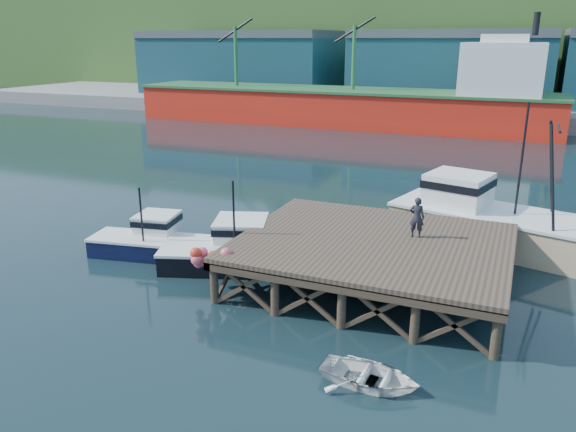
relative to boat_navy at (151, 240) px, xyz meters
The scene contains 12 objects.
ground 6.30m from the boat_navy, ahead, with size 300.00×300.00×0.00m, color black.
wharf 11.76m from the boat_navy, ahead, with size 12.00×10.00×2.62m.
far_quay 71.21m from the boat_navy, 85.02° to the left, with size 160.00×40.00×2.00m, color gray.
warehouse_left 72.20m from the boat_navy, 113.61° to the left, with size 32.00×16.00×9.00m, color #17444D.
warehouse_mid 66.48m from the boat_navy, 84.65° to the left, with size 28.00×16.00×9.00m, color #17444D.
cargo_ship 49.06m from the boat_navy, 92.67° to the left, with size 55.50×10.00×13.75m.
hillside 101.65m from the boat_navy, 86.50° to the left, with size 220.00×50.00×22.00m, color #2D511E.
boat_navy is the anchor object (origin of this frame).
boat_black 5.02m from the boat_navy, ahead, with size 8.03×6.66×4.66m.
trawler 18.56m from the boat_navy, 25.92° to the left, with size 12.43×7.02×7.87m.
dinghy 15.42m from the boat_navy, 27.17° to the right, with size 2.36×3.31×0.69m, color white.
dockworker 13.71m from the boat_navy, ahead, with size 0.69×0.45×1.89m, color black.
Camera 1 is at (11.29, -23.70, 10.87)m, focal length 35.00 mm.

